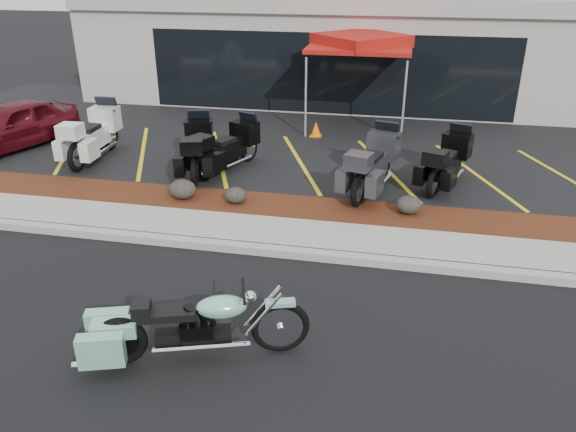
% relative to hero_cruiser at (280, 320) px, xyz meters
% --- Properties ---
extents(ground, '(90.00, 90.00, 0.00)m').
position_rel_hero_cruiser_xyz_m(ground, '(-1.09, 1.83, -0.54)').
color(ground, black).
rests_on(ground, ground).
extents(curb, '(24.00, 0.25, 0.15)m').
position_rel_hero_cruiser_xyz_m(curb, '(-1.09, 2.73, -0.46)').
color(curb, gray).
rests_on(curb, ground).
extents(sidewalk, '(24.00, 1.20, 0.15)m').
position_rel_hero_cruiser_xyz_m(sidewalk, '(-1.09, 3.43, -0.46)').
color(sidewalk, gray).
rests_on(sidewalk, ground).
extents(mulch_bed, '(24.00, 1.20, 0.16)m').
position_rel_hero_cruiser_xyz_m(mulch_bed, '(-1.09, 4.63, -0.46)').
color(mulch_bed, '#3D1E0D').
rests_on(mulch_bed, ground).
extents(upper_lot, '(26.00, 9.60, 0.15)m').
position_rel_hero_cruiser_xyz_m(upper_lot, '(-1.09, 10.03, -0.46)').
color(upper_lot, black).
rests_on(upper_lot, ground).
extents(dealership_building, '(18.00, 8.16, 4.00)m').
position_rel_hero_cruiser_xyz_m(dealership_building, '(-1.09, 16.30, 1.47)').
color(dealership_building, '#9B958C').
rests_on(dealership_building, ground).
extents(boulder_left, '(0.61, 0.51, 0.43)m').
position_rel_hero_cruiser_xyz_m(boulder_left, '(-3.19, 4.54, -0.16)').
color(boulder_left, black).
rests_on(boulder_left, mulch_bed).
extents(boulder_mid, '(0.49, 0.41, 0.35)m').
position_rel_hero_cruiser_xyz_m(boulder_mid, '(-1.98, 4.54, -0.20)').
color(boulder_mid, black).
rests_on(boulder_mid, mulch_bed).
extents(boulder_right, '(0.54, 0.45, 0.38)m').
position_rel_hero_cruiser_xyz_m(boulder_right, '(1.70, 4.73, -0.19)').
color(boulder_right, black).
rests_on(boulder_right, mulch_bed).
extents(hero_cruiser, '(3.14, 1.69, 1.08)m').
position_rel_hero_cruiser_xyz_m(hero_cruiser, '(0.00, 0.00, 0.00)').
color(hero_cruiser, '#78BAA0').
rests_on(hero_cruiser, ground).
extents(touring_white, '(1.02, 2.53, 1.46)m').
position_rel_hero_cruiser_xyz_m(touring_white, '(-6.43, 7.47, 0.34)').
color(touring_white, white).
rests_on(touring_white, upper_lot).
extents(touring_black_front, '(1.49, 2.54, 1.39)m').
position_rel_hero_cruiser_xyz_m(touring_black_front, '(-3.62, 6.95, 0.31)').
color(touring_black_front, black).
rests_on(touring_black_front, upper_lot).
extents(touring_black_mid, '(1.69, 2.42, 1.32)m').
position_rel_hero_cruiser_xyz_m(touring_black_mid, '(-2.42, 7.23, 0.27)').
color(touring_black_mid, black).
rests_on(touring_black_mid, upper_lot).
extents(touring_grey, '(1.54, 2.62, 1.43)m').
position_rel_hero_cruiser_xyz_m(touring_grey, '(1.08, 6.64, 0.33)').
color(touring_grey, '#2C2D31').
rests_on(touring_grey, upper_lot).
extents(touring_black_rear, '(1.61, 2.42, 1.31)m').
position_rel_hero_cruiser_xyz_m(touring_black_rear, '(2.80, 7.24, 0.27)').
color(touring_black_rear, black).
rests_on(touring_black_rear, upper_lot).
extents(parked_car, '(2.72, 4.03, 1.28)m').
position_rel_hero_cruiser_xyz_m(parked_car, '(-9.12, 7.04, 0.25)').
color(parked_car, '#4E0B14').
rests_on(parked_car, upper_lot).
extents(traffic_cone, '(0.40, 0.40, 0.43)m').
position_rel_hero_cruiser_xyz_m(traffic_cone, '(-1.06, 9.81, -0.18)').
color(traffic_cone, orange).
rests_on(traffic_cone, upper_lot).
extents(popup_canopy, '(3.86, 3.86, 2.79)m').
position_rel_hero_cruiser_xyz_m(popup_canopy, '(0.04, 11.11, 2.14)').
color(popup_canopy, silver).
rests_on(popup_canopy, upper_lot).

